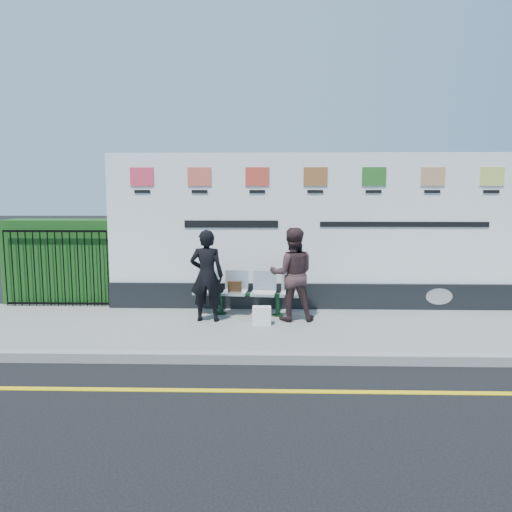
{
  "coord_description": "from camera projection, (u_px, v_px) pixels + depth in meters",
  "views": [
    {
      "loc": [
        -0.38,
        -5.77,
        2.43
      ],
      "look_at": [
        -0.6,
        3.04,
        1.25
      ],
      "focal_mm": 35.0,
      "sensor_mm": 36.0,
      "label": 1
    }
  ],
  "objects": [
    {
      "name": "ground",
      "position": [
        299.0,
        392.0,
        6.03
      ],
      "size": [
        80.0,
        80.0,
        0.0
      ],
      "primitive_type": "plane",
      "color": "black"
    },
    {
      "name": "pavement",
      "position": [
        291.0,
        329.0,
        8.5
      ],
      "size": [
        14.0,
        3.0,
        0.12
      ],
      "primitive_type": "cube",
      "color": "gray",
      "rests_on": "ground"
    },
    {
      "name": "kerb",
      "position": [
        295.0,
        358.0,
        7.02
      ],
      "size": [
        14.0,
        0.18,
        0.14
      ],
      "primitive_type": "cube",
      "color": "gray",
      "rests_on": "ground"
    },
    {
      "name": "yellow_line",
      "position": [
        299.0,
        391.0,
        6.03
      ],
      "size": [
        14.0,
        0.1,
        0.01
      ],
      "primitive_type": "cube",
      "color": "yellow",
      "rests_on": "ground"
    },
    {
      "name": "billboard",
      "position": [
        314.0,
        242.0,
        9.65
      ],
      "size": [
        8.0,
        0.3,
        3.0
      ],
      "color": "black",
      "rests_on": "pavement"
    },
    {
      "name": "hedge",
      "position": [
        65.0,
        261.0,
        10.28
      ],
      "size": [
        2.35,
        0.7,
        1.7
      ],
      "primitive_type": "cube",
      "color": "#194A16",
      "rests_on": "pavement"
    },
    {
      "name": "railing",
      "position": [
        56.0,
        268.0,
        9.85
      ],
      "size": [
        2.05,
        0.06,
        1.54
      ],
      "primitive_type": null,
      "color": "black",
      "rests_on": "pavement"
    },
    {
      "name": "bench",
      "position": [
        249.0,
        303.0,
        9.23
      ],
      "size": [
        2.09,
        0.75,
        0.44
      ],
      "primitive_type": null,
      "rotation": [
        0.0,
        0.0,
        -0.11
      ],
      "color": "#B6BBC0",
      "rests_on": "pavement"
    },
    {
      "name": "woman_left",
      "position": [
        207.0,
        276.0,
        8.73
      ],
      "size": [
        0.61,
        0.42,
        1.62
      ],
      "primitive_type": "imported",
      "rotation": [
        0.0,
        0.0,
        3.09
      ],
      "color": "black",
      "rests_on": "pavement"
    },
    {
      "name": "woman_right",
      "position": [
        292.0,
        274.0,
        8.79
      ],
      "size": [
        0.83,
        0.66,
        1.65
      ],
      "primitive_type": "imported",
      "rotation": [
        0.0,
        0.0,
        3.18
      ],
      "color": "#3A2627",
      "rests_on": "pavement"
    },
    {
      "name": "handbag_brown",
      "position": [
        235.0,
        286.0,
        9.22
      ],
      "size": [
        0.25,
        0.13,
        0.19
      ],
      "primitive_type": "cube",
      "rotation": [
        0.0,
        0.0,
        -0.1
      ],
      "color": "black",
      "rests_on": "bench"
    },
    {
      "name": "carrier_bag_white",
      "position": [
        262.0,
        316.0,
        8.56
      ],
      "size": [
        0.32,
        0.19,
        0.32
      ],
      "primitive_type": "cube",
      "color": "white",
      "rests_on": "pavement"
    }
  ]
}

